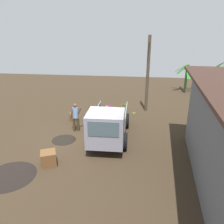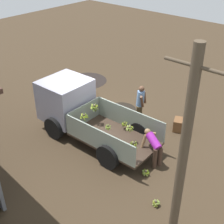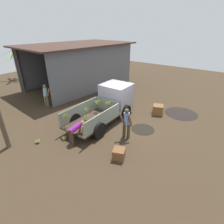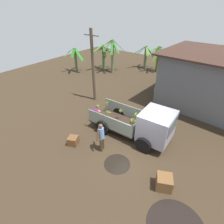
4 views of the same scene
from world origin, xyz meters
name	(u,v)px [view 1 (image 1 of 4)]	position (x,y,z in m)	size (l,w,h in m)	color
ground	(93,143)	(0.00, 0.00, 0.00)	(36.00, 36.00, 0.00)	#392C1D
mud_patch_0	(10,176)	(3.15, -2.73, 0.00)	(2.09, 2.09, 0.01)	black
mud_patch_1	(64,140)	(-0.14, -1.60, 0.00)	(1.29, 1.29, 0.01)	black
cargo_truck	(107,127)	(0.20, 0.81, 1.05)	(4.81, 2.11, 1.99)	#35271D
utility_pole	(148,74)	(-5.39, 2.84, 2.69)	(1.28, 0.21, 5.27)	#4E4030
banana_palm_1	(221,81)	(-9.50, 9.20, 1.49)	(2.36, 2.73, 2.72)	#4E7743
banana_palm_2	(186,77)	(-11.39, 6.70, 1.42)	(2.20, 2.26, 2.59)	#496438
person_foreground_visitor	(76,116)	(-1.37, -1.26, 0.92)	(0.49, 0.70, 1.66)	#40341F
person_worker_loading	(110,110)	(-3.21, 0.47, 0.70)	(0.83, 0.64, 1.13)	#3F2B21
person_bystander_near_shed	(197,122)	(-1.36, 5.48, 0.89)	(0.39, 0.67, 1.60)	brown
banana_bunch_on_ground_0	(134,113)	(-4.39, 2.00, 0.10)	(0.23, 0.23, 0.20)	brown
banana_bunch_on_ground_1	(120,118)	(-3.42, 1.15, 0.11)	(0.25, 0.25, 0.21)	#423C2B
wooden_crate_0	(74,117)	(-2.91, -1.87, 0.24)	(0.51, 0.51, 0.48)	brown
wooden_crate_1	(49,158)	(2.16, -1.47, 0.31)	(0.64, 0.64, 0.62)	brown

